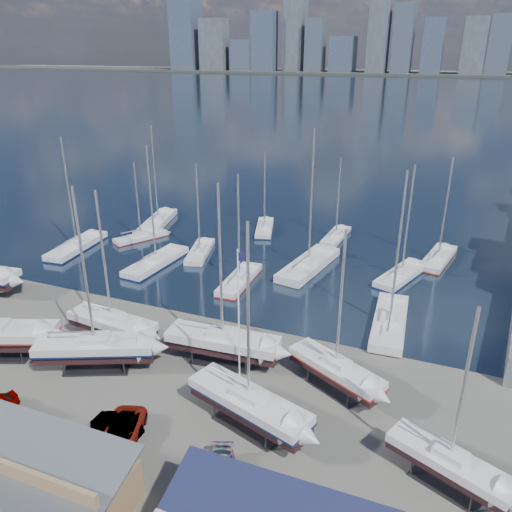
% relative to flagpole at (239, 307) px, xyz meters
% --- Properties ---
extents(ground, '(1400.00, 1400.00, 0.00)m').
position_rel_flagpole_xyz_m(ground, '(-6.79, -1.60, -6.95)').
color(ground, '#605E59').
rests_on(ground, ground).
extents(water, '(1400.00, 600.00, 0.40)m').
position_rel_flagpole_xyz_m(water, '(-6.79, 308.40, -7.10)').
color(water, '#1B2A3E').
rests_on(water, ground).
extents(far_shore, '(1400.00, 80.00, 2.20)m').
position_rel_flagpole_xyz_m(far_shore, '(-6.79, 568.40, -5.85)').
color(far_shore, '#2D332D').
rests_on(far_shore, ground).
extents(skyline, '(639.14, 43.80, 107.69)m').
position_rel_flagpole_xyz_m(skyline, '(-14.63, 562.16, 32.14)').
color(skyline, '#475166').
rests_on(skyline, far_shore).
extents(shed_grey, '(12.60, 8.40, 4.17)m').
position_rel_flagpole_xyz_m(shed_grey, '(-6.79, -17.60, -4.80)').
color(shed_grey, '#8C6B4C').
rests_on(shed_grey, ground).
extents(sailboat_cradle_2, '(9.49, 3.51, 15.21)m').
position_rel_flagpole_xyz_m(sailboat_cradle_2, '(-13.83, 0.86, -4.92)').
color(sailboat_cradle_2, '#2D2D33').
rests_on(sailboat_cradle_2, ground).
extents(sailboat_cradle_3, '(10.70, 6.85, 16.76)m').
position_rel_flagpole_xyz_m(sailboat_cradle_3, '(-12.46, -3.36, -4.84)').
color(sailboat_cradle_3, '#2D2D33').
rests_on(sailboat_cradle_3, ground).
extents(sailboat_cradle_4, '(10.45, 3.54, 16.73)m').
position_rel_flagpole_xyz_m(sailboat_cradle_4, '(-2.44, 1.69, -4.84)').
color(sailboat_cradle_4, '#2D2D33').
rests_on(sailboat_cradle_4, ground).
extents(sailboat_cradle_5, '(10.55, 5.88, 16.40)m').
position_rel_flagpole_xyz_m(sailboat_cradle_5, '(2.97, -5.27, -4.86)').
color(sailboat_cradle_5, '#2D2D33').
rests_on(sailboat_cradle_5, ground).
extents(sailboat_cradle_6, '(8.89, 6.23, 14.29)m').
position_rel_flagpole_xyz_m(sailboat_cradle_6, '(7.98, 1.46, -4.97)').
color(sailboat_cradle_6, '#2D2D33').
rests_on(sailboat_cradle_6, ground).
extents(sailboat_cradle_7, '(8.22, 5.25, 13.28)m').
position_rel_flagpole_xyz_m(sailboat_cradle_7, '(17.04, -5.69, -5.01)').
color(sailboat_cradle_7, '#2D2D33').
rests_on(sailboat_cradle_7, ground).
extents(sailboat_moored_0, '(4.06, 11.34, 16.61)m').
position_rel_flagpole_xyz_m(sailboat_moored_0, '(-33.54, 19.00, -6.64)').
color(sailboat_moored_0, black).
rests_on(sailboat_moored_0, water).
extents(sailboat_moored_1, '(6.09, 8.18, 12.18)m').
position_rel_flagpole_xyz_m(sailboat_moored_1, '(-27.32, 25.74, -6.64)').
color(sailboat_moored_1, black).
rests_on(sailboat_moored_1, water).
extents(sailboat_moored_2, '(5.45, 11.35, 16.53)m').
position_rel_flagpole_xyz_m(sailboat_moored_2, '(-28.74, 32.92, -6.63)').
color(sailboat_moored_2, black).
rests_on(sailboat_moored_2, water).
extents(sailboat_moored_3, '(3.93, 11.24, 16.49)m').
position_rel_flagpole_xyz_m(sailboat_moored_3, '(-19.96, 18.27, -6.64)').
color(sailboat_moored_3, black).
rests_on(sailboat_moored_3, water).
extents(sailboat_moored_4, '(4.70, 9.19, 13.37)m').
position_rel_flagpole_xyz_m(sailboat_moored_4, '(-16.35, 23.79, -6.63)').
color(sailboat_moored_4, black).
rests_on(sailboat_moored_4, water).
extents(sailboat_moored_5, '(4.88, 9.08, 13.07)m').
position_rel_flagpole_xyz_m(sailboat_moored_5, '(-11.52, 36.35, -6.65)').
color(sailboat_moored_5, black).
rests_on(sailboat_moored_5, water).
extents(sailboat_moored_6, '(2.96, 9.56, 14.18)m').
position_rel_flagpole_xyz_m(sailboat_moored_6, '(-7.61, 17.37, -6.65)').
color(sailboat_moored_6, black).
rests_on(sailboat_moored_6, water).
extents(sailboat_moored_7, '(5.52, 12.82, 18.75)m').
position_rel_flagpole_xyz_m(sailboat_moored_7, '(-0.95, 24.57, -6.63)').
color(sailboat_moored_7, black).
rests_on(sailboat_moored_7, water).
extents(sailboat_moored_8, '(2.93, 8.76, 12.90)m').
position_rel_flagpole_xyz_m(sailboat_moored_8, '(-0.22, 36.81, -6.64)').
color(sailboat_moored_8, black).
rests_on(sailboat_moored_8, water).
extents(sailboat_moored_9, '(3.80, 11.46, 17.07)m').
position_rel_flagpole_xyz_m(sailboat_moored_9, '(10.84, 13.61, -6.63)').
color(sailboat_moored_9, black).
rests_on(sailboat_moored_9, water).
extents(sailboat_moored_10, '(5.95, 10.35, 14.93)m').
position_rel_flagpole_xyz_m(sailboat_moored_10, '(10.59, 26.14, -6.65)').
color(sailboat_moored_10, black).
rests_on(sailboat_moored_10, water).
extents(sailboat_moored_11, '(4.65, 10.20, 14.73)m').
position_rel_flagpole_xyz_m(sailboat_moored_11, '(14.54, 33.39, -6.65)').
color(sailboat_moored_11, black).
rests_on(sailboat_moored_11, water).
extents(car_b, '(3.96, 1.46, 1.29)m').
position_rel_flagpole_xyz_m(car_b, '(-5.84, -9.55, -6.31)').
color(car_b, gray).
rests_on(car_b, ground).
extents(car_c, '(4.08, 6.05, 1.54)m').
position_rel_flagpole_xyz_m(car_c, '(-5.01, -10.19, -6.18)').
color(car_c, gray).
rests_on(car_c, ground).
extents(car_d, '(3.36, 4.94, 1.33)m').
position_rel_flagpole_xyz_m(car_d, '(3.22, -10.85, -6.29)').
color(car_d, gray).
rests_on(car_d, ground).
extents(flagpole, '(1.07, 0.12, 12.07)m').
position_rel_flagpole_xyz_m(flagpole, '(0.00, 0.00, 0.00)').
color(flagpole, white).
rests_on(flagpole, ground).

